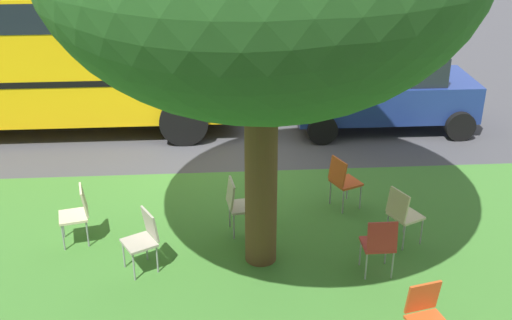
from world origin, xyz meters
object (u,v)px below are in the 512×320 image
(chair_1, at_px, (426,314))
(chair_3, at_px, (78,211))
(chair_5, at_px, (403,212))
(parked_car, at_px, (385,88))
(chair_6, at_px, (144,236))
(chair_0, at_px, (238,202))
(chair_2, at_px, (343,179))
(chair_4, at_px, (379,242))

(chair_1, distance_m, chair_3, 5.08)
(chair_1, xyz_separation_m, chair_5, (-0.37, -2.26, 0.00))
(chair_3, distance_m, parked_car, 7.00)
(chair_3, height_order, chair_6, same)
(chair_0, height_order, parked_car, parked_car)
(chair_1, xyz_separation_m, chair_6, (3.32, -1.86, 0.00))
(chair_2, relative_size, chair_5, 1.00)
(chair_0, relative_size, chair_2, 1.00)
(chair_6, height_order, parked_car, parked_car)
(chair_5, bearing_deg, chair_4, 55.37)
(chair_1, bearing_deg, chair_3, -31.17)
(chair_0, xyz_separation_m, chair_1, (-2.00, 2.72, 0.00))
(chair_6, bearing_deg, chair_5, -173.81)
(chair_2, distance_m, chair_4, 1.89)
(chair_1, height_order, chair_4, same)
(parked_car, bearing_deg, chair_2, 65.78)
(chair_0, bearing_deg, chair_2, -159.10)
(chair_4, relative_size, chair_6, 1.00)
(chair_1, distance_m, chair_6, 3.81)
(chair_6, xyz_separation_m, parked_car, (-4.58, -4.96, 0.32))
(chair_3, relative_size, parked_car, 0.24)
(chair_3, bearing_deg, chair_4, 164.81)
(chair_1, relative_size, parked_car, 0.24)
(chair_0, bearing_deg, chair_5, 169.10)
(chair_2, distance_m, chair_6, 3.38)
(chair_5, xyz_separation_m, parked_car, (-0.89, -4.55, 0.32))
(chair_5, xyz_separation_m, chair_6, (3.69, 0.40, 0.00))
(chair_2, xyz_separation_m, chair_5, (-0.66, 1.11, 0.00))
(chair_5, distance_m, chair_6, 3.71)
(chair_3, bearing_deg, chair_0, -177.69)
(chair_4, bearing_deg, chair_5, -124.63)
(chair_0, relative_size, chair_1, 1.00)
(chair_2, xyz_separation_m, chair_6, (3.03, 1.51, 0.00))
(chair_2, bearing_deg, chair_0, 20.90)
(chair_4, height_order, chair_5, same)
(chair_0, height_order, chair_2, same)
(chair_0, relative_size, chair_5, 1.00)
(chair_4, relative_size, chair_5, 1.00)
(chair_2, xyz_separation_m, chair_4, (-0.13, 1.88, 0.00))
(chair_2, height_order, chair_4, same)
(chair_1, relative_size, chair_5, 1.00)
(chair_1, xyz_separation_m, chair_4, (0.16, -1.49, 0.00))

